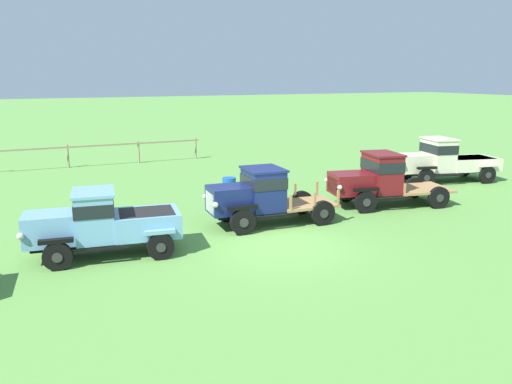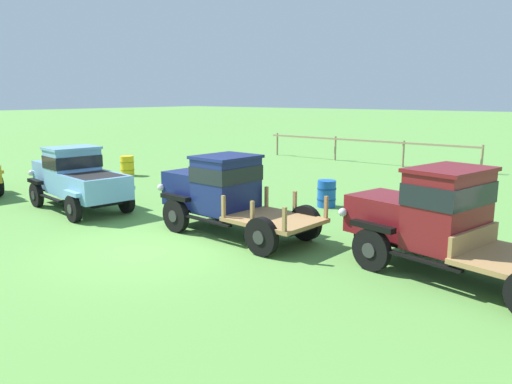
{
  "view_description": "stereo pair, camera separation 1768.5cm",
  "coord_description": "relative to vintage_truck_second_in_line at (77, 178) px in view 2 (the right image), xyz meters",
  "views": [
    {
      "loc": [
        -7.23,
        -13.67,
        5.36
      ],
      "look_at": [
        0.68,
        3.28,
        1.0
      ],
      "focal_mm": 35.0,
      "sensor_mm": 36.0,
      "label": 1
    },
    {
      "loc": [
        9.29,
        -7.59,
        3.69
      ],
      "look_at": [
        0.68,
        3.28,
        1.0
      ],
      "focal_mm": 35.0,
      "sensor_mm": 36.0,
      "label": 2
    }
  ],
  "objects": [
    {
      "name": "vintage_truck_second_in_line",
      "position": [
        0.0,
        0.0,
        0.0
      ],
      "size": [
        4.74,
        2.43,
        2.04
      ],
      "color": "black",
      "rests_on": "ground"
    },
    {
      "name": "vintage_truck_midrow_center",
      "position": [
        5.62,
        0.87,
        0.09
      ],
      "size": [
        4.97,
        2.18,
        2.13
      ],
      "color": "black",
      "rests_on": "ground"
    },
    {
      "name": "oil_drum_near_fence",
      "position": [
        -4.45,
        5.38,
        -0.59
      ],
      "size": [
        0.65,
        0.65,
        0.92
      ],
      "color": "gold",
      "rests_on": "ground"
    },
    {
      "name": "oil_drum_beside_row",
      "position": [
        6.27,
        5.36,
        -0.6
      ],
      "size": [
        0.64,
        0.64,
        0.9
      ],
      "color": "#1951B2",
      "rests_on": "ground"
    },
    {
      "name": "paddock_fence",
      "position": [
        2.3,
        16.22,
        -0.04
      ],
      "size": [
        12.33,
        0.39,
        1.38
      ],
      "color": "#997F60",
      "rests_on": "ground"
    },
    {
      "name": "ground_plane",
      "position": [
        5.31,
        -1.38,
        -1.05
      ],
      "size": [
        240.0,
        240.0,
        0.0
      ],
      "primitive_type": "plane",
      "color": "#5B9342"
    },
    {
      "name": "vintage_truck_far_side",
      "position": [
        11.34,
        1.31,
        0.12
      ],
      "size": [
        5.48,
        2.98,
        2.26
      ],
      "color": "black",
      "rests_on": "ground"
    }
  ]
}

